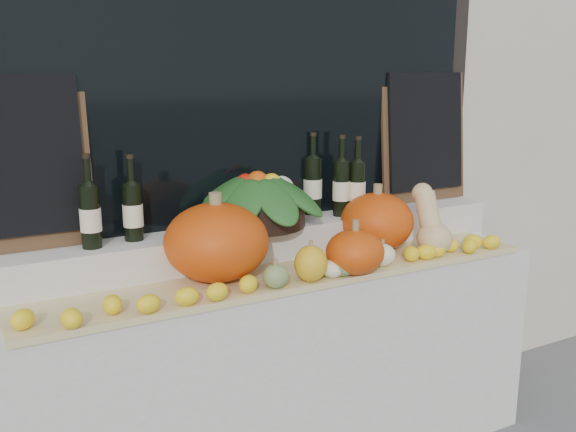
% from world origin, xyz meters
% --- Properties ---
extents(display_sill, '(2.30, 0.55, 0.88)m').
position_xyz_m(display_sill, '(0.00, 1.52, 0.44)').
color(display_sill, silver).
rests_on(display_sill, ground).
extents(rear_tier, '(2.30, 0.25, 0.16)m').
position_xyz_m(rear_tier, '(0.00, 1.68, 0.96)').
color(rear_tier, silver).
rests_on(rear_tier, display_sill).
extents(straw_bedding, '(2.10, 0.32, 0.02)m').
position_xyz_m(straw_bedding, '(0.00, 1.40, 0.89)').
color(straw_bedding, tan).
rests_on(straw_bedding, display_sill).
extents(pumpkin_left, '(0.50, 0.50, 0.29)m').
position_xyz_m(pumpkin_left, '(-0.29, 1.47, 1.05)').
color(pumpkin_left, '#D6490B').
rests_on(pumpkin_left, straw_bedding).
extents(pumpkin_right, '(0.37, 0.37, 0.25)m').
position_xyz_m(pumpkin_right, '(0.47, 1.51, 1.03)').
color(pumpkin_right, '#D6490B').
rests_on(pumpkin_right, straw_bedding).
extents(pumpkin_center, '(0.24, 0.24, 0.17)m').
position_xyz_m(pumpkin_center, '(0.20, 1.28, 0.99)').
color(pumpkin_center, '#D6490B').
rests_on(pumpkin_center, straw_bedding).
extents(butternut_squash, '(0.15, 0.21, 0.29)m').
position_xyz_m(butternut_squash, '(0.65, 1.36, 1.03)').
color(butternut_squash, '#E3BF85').
rests_on(butternut_squash, straw_bedding).
extents(decorative_gourds, '(0.89, 0.15, 0.16)m').
position_xyz_m(decorative_gourds, '(0.17, 1.29, 0.96)').
color(decorative_gourds, '#295C1B').
rests_on(decorative_gourds, straw_bedding).
extents(lemon_heap, '(2.20, 0.16, 0.06)m').
position_xyz_m(lemon_heap, '(0.00, 1.29, 0.94)').
color(lemon_heap, yellow).
rests_on(lemon_heap, straw_bedding).
extents(produce_bowl, '(0.60, 0.60, 0.24)m').
position_xyz_m(produce_bowl, '(-0.03, 1.66, 1.15)').
color(produce_bowl, black).
rests_on(produce_bowl, rear_tier).
extents(wine_bottle_far_left, '(0.08, 0.08, 0.34)m').
position_xyz_m(wine_bottle_far_left, '(-0.70, 1.65, 1.16)').
color(wine_bottle_far_left, black).
rests_on(wine_bottle_far_left, rear_tier).
extents(wine_bottle_near_left, '(0.08, 0.08, 0.33)m').
position_xyz_m(wine_bottle_near_left, '(-0.54, 1.68, 1.15)').
color(wine_bottle_near_left, black).
rests_on(wine_bottle_near_left, rear_tier).
extents(wine_bottle_tall, '(0.08, 0.08, 0.36)m').
position_xyz_m(wine_bottle_tall, '(0.29, 1.75, 1.17)').
color(wine_bottle_tall, black).
rests_on(wine_bottle_tall, rear_tier).
extents(wine_bottle_near_right, '(0.08, 0.08, 0.36)m').
position_xyz_m(wine_bottle_near_right, '(0.38, 1.65, 1.17)').
color(wine_bottle_near_right, black).
rests_on(wine_bottle_near_right, rear_tier).
extents(wine_bottle_far_right, '(0.08, 0.08, 0.35)m').
position_xyz_m(wine_bottle_far_right, '(0.45, 1.63, 1.16)').
color(wine_bottle_far_right, black).
rests_on(wine_bottle_far_right, rear_tier).
extents(chalkboard_left, '(0.50, 0.09, 0.62)m').
position_xyz_m(chalkboard_left, '(-0.92, 1.74, 1.36)').
color(chalkboard_left, '#4C331E').
rests_on(chalkboard_left, rear_tier).
extents(chalkboard_right, '(0.50, 0.09, 0.62)m').
position_xyz_m(chalkboard_right, '(0.92, 1.74, 1.36)').
color(chalkboard_right, '#4C331E').
rests_on(chalkboard_right, rear_tier).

